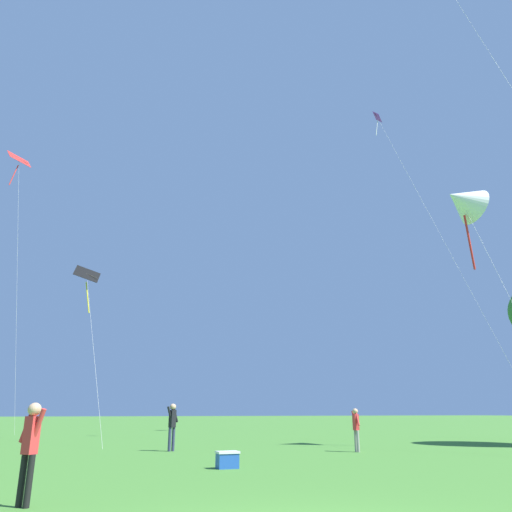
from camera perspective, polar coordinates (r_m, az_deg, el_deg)
name	(u,v)px	position (r m, az deg, el deg)	size (l,w,h in m)	color
kite_red_high	(18,169)	(47.38, -25.74, 9.06)	(3.88, 5.25, 22.85)	red
kite_purple_streamer	(389,141)	(42.42, 15.06, 12.72)	(3.27, 9.52, 25.49)	purple
kite_black_large	(87,282)	(32.15, -18.85, -2.87)	(1.82, 9.31, 10.28)	black
kite_white_distant	(462,201)	(25.58, 22.68, 5.85)	(2.09, 5.58, 12.12)	white
person_in_blue_jacket	(356,426)	(20.54, 11.44, -18.59)	(0.22, 0.51, 1.59)	gray
person_foreground_watcher	(172,422)	(20.80, -9.62, -18.36)	(0.55, 0.32, 1.77)	#2D3351
person_with_spool	(30,443)	(9.43, -24.55, -19.00)	(0.40, 0.43, 1.60)	black
picnic_cooler	(227,460)	(14.44, -3.32, -22.37)	(0.60, 0.40, 0.44)	#2351B2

